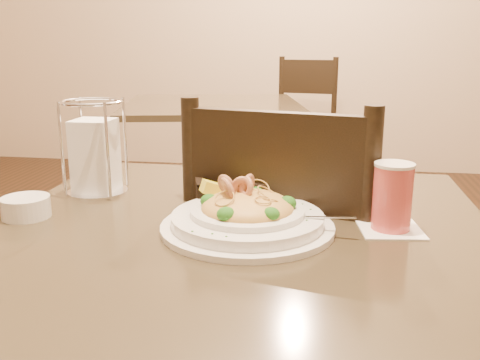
# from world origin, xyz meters

# --- Properties ---
(main_table) EXTENTS (0.90, 0.90, 0.72)m
(main_table) POSITION_xyz_m (0.00, 0.00, 0.49)
(main_table) COLOR black
(main_table) RESTS_ON ground
(background_table) EXTENTS (1.07, 1.07, 0.72)m
(background_table) POSITION_xyz_m (-0.44, 1.85, 0.49)
(background_table) COLOR black
(background_table) RESTS_ON ground
(dining_chair_near) EXTENTS (0.50, 0.50, 0.93)m
(dining_chair_near) POSITION_xyz_m (0.08, 0.23, 0.50)
(dining_chair_near) COLOR black
(dining_chair_near) RESTS_ON ground
(dining_chair_far) EXTENTS (0.48, 0.48, 0.93)m
(dining_chair_far) POSITION_xyz_m (0.04, 2.88, 0.50)
(dining_chair_far) COLOR black
(dining_chair_far) RESTS_ON ground
(pasta_bowl) EXTENTS (0.34, 0.30, 0.10)m
(pasta_bowl) POSITION_xyz_m (0.02, -0.02, 0.75)
(pasta_bowl) COLOR white
(pasta_bowl) RESTS_ON main_table
(drink_glass) EXTENTS (0.12, 0.12, 0.12)m
(drink_glass) POSITION_xyz_m (0.27, 0.02, 0.78)
(drink_glass) COLOR white
(drink_glass) RESTS_ON main_table
(bread_basket) EXTENTS (0.23, 0.21, 0.05)m
(bread_basket) POSITION_xyz_m (-0.02, 0.16, 0.74)
(bread_basket) COLOR black
(bread_basket) RESTS_ON main_table
(napkin_caddy) EXTENTS (0.13, 0.13, 0.20)m
(napkin_caddy) POSITION_xyz_m (-0.33, 0.16, 0.80)
(napkin_caddy) COLOR silver
(napkin_caddy) RESTS_ON main_table
(side_plate) EXTENTS (0.19, 0.19, 0.01)m
(side_plate) POSITION_xyz_m (0.10, 0.22, 0.72)
(side_plate) COLOR white
(side_plate) RESTS_ON main_table
(butter_ramekin) EXTENTS (0.12, 0.12, 0.04)m
(butter_ramekin) POSITION_xyz_m (-0.40, -0.01, 0.74)
(butter_ramekin) COLOR white
(butter_ramekin) RESTS_ON main_table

